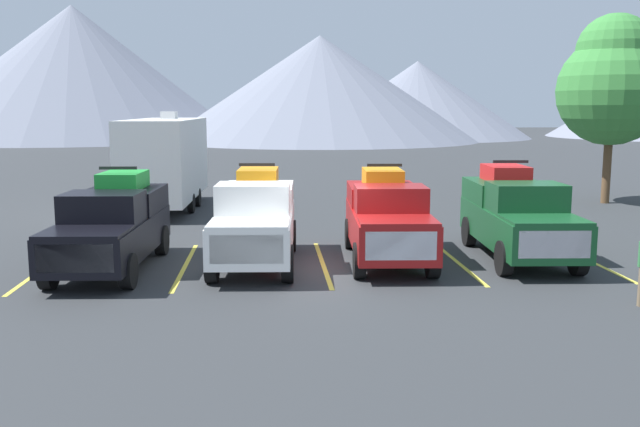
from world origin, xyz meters
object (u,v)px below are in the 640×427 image
(pickup_truck_c, at_px, (387,217))
(camper_trailer_a, at_px, (165,159))
(pickup_truck_b, at_px, (256,219))
(pickup_truck_d, at_px, (517,214))
(pickup_truck_a, at_px, (112,224))

(pickup_truck_c, distance_m, camper_trailer_a, 12.39)
(pickup_truck_b, relative_size, pickup_truck_d, 0.96)
(pickup_truck_b, bearing_deg, pickup_truck_c, 2.74)
(pickup_truck_a, distance_m, pickup_truck_d, 10.85)
(pickup_truck_a, height_order, pickup_truck_c, pickup_truck_a)
(pickup_truck_b, height_order, camper_trailer_a, camper_trailer_a)
(pickup_truck_a, xyz_separation_m, pickup_truck_b, (3.67, 0.23, 0.05))
(pickup_truck_c, xyz_separation_m, pickup_truck_d, (3.64, 0.11, 0.02))
(pickup_truck_d, distance_m, camper_trailer_a, 14.75)
(pickup_truck_c, height_order, camper_trailer_a, camper_trailer_a)
(pickup_truck_b, distance_m, pickup_truck_c, 3.54)
(pickup_truck_a, distance_m, camper_trailer_a, 10.40)
(pickup_truck_b, relative_size, pickup_truck_c, 1.00)
(pickup_truck_b, bearing_deg, pickup_truck_a, -176.41)
(pickup_truck_d, relative_size, camper_trailer_a, 0.63)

